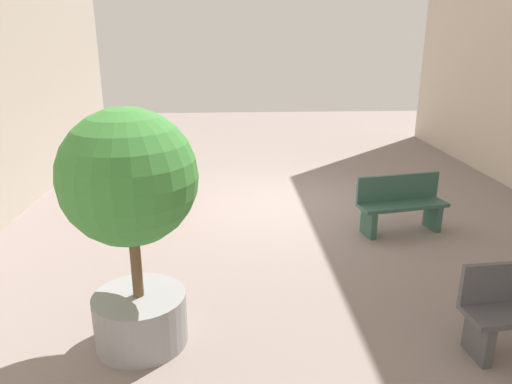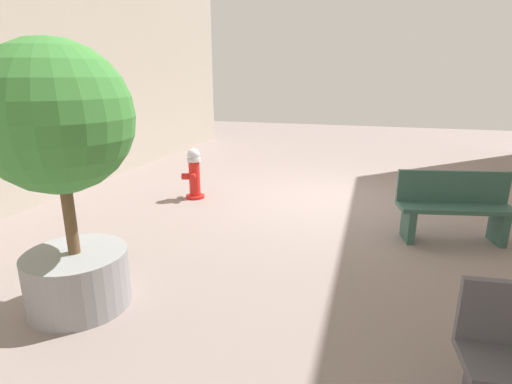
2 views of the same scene
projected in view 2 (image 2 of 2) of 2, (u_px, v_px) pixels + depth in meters
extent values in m
plane|color=gray|center=(334.00, 199.00, 7.33)|extent=(23.40, 23.40, 0.00)
cylinder|color=red|center=(195.00, 196.00, 7.43)|extent=(0.34, 0.34, 0.05)
cylinder|color=red|center=(195.00, 178.00, 7.34)|extent=(0.20, 0.20, 0.64)
cylinder|color=silver|center=(194.00, 160.00, 7.24)|extent=(0.25, 0.25, 0.06)
sphere|color=silver|center=(194.00, 155.00, 7.21)|extent=(0.23, 0.23, 0.23)
cylinder|color=red|center=(193.00, 176.00, 7.17)|extent=(0.12, 0.15, 0.09)
cylinder|color=red|center=(196.00, 172.00, 7.45)|extent=(0.12, 0.15, 0.09)
cylinder|color=red|center=(186.00, 176.00, 7.33)|extent=(0.17, 0.15, 0.12)
cube|color=#33594C|center=(498.00, 227.00, 5.37)|extent=(0.18, 0.41, 0.45)
cube|color=#33594C|center=(408.00, 224.00, 5.48)|extent=(0.18, 0.41, 0.45)
cube|color=#33594C|center=(455.00, 208.00, 5.35)|extent=(1.54, 0.72, 0.06)
cube|color=#33594C|center=(453.00, 186.00, 5.47)|extent=(1.47, 0.35, 0.44)
cylinder|color=gray|center=(78.00, 279.00, 3.89)|extent=(0.97, 0.97, 0.56)
cylinder|color=brown|center=(69.00, 209.00, 3.69)|extent=(0.11, 0.11, 0.88)
sphere|color=#3D8438|center=(56.00, 117.00, 3.45)|extent=(1.34, 1.34, 1.34)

